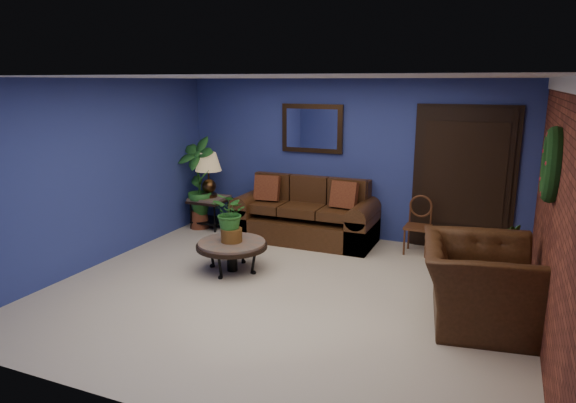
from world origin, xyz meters
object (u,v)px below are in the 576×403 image
at_px(coffee_table, 232,246).
at_px(end_table, 210,204).
at_px(table_lamp, 208,169).
at_px(armchair, 479,283).
at_px(sofa, 306,219).
at_px(side_chair, 419,221).

bearing_deg(coffee_table, end_table, 129.19).
xyz_separation_m(table_lamp, armchair, (4.45, -1.98, -0.59)).
bearing_deg(end_table, table_lamp, -56.31).
height_order(end_table, armchair, armchair).
bearing_deg(armchair, coffee_table, 75.62).
bearing_deg(sofa, end_table, -178.93).
bearing_deg(side_chair, table_lamp, -177.42).
xyz_separation_m(coffee_table, end_table, (-1.37, 1.68, 0.06)).
distance_m(coffee_table, armchair, 3.10).
bearing_deg(table_lamp, side_chair, 1.02).
height_order(side_chair, armchair, armchair).
bearing_deg(coffee_table, sofa, 77.03).
distance_m(sofa, table_lamp, 1.89).
distance_m(end_table, table_lamp, 0.60).
distance_m(sofa, armchair, 3.36).
distance_m(coffee_table, table_lamp, 2.27).
height_order(table_lamp, side_chair, table_lamp).
bearing_deg(armchair, table_lamp, 57.21).
relative_size(sofa, end_table, 3.76).
distance_m(sofa, end_table, 1.76).
bearing_deg(sofa, side_chair, 0.96).
relative_size(sofa, coffee_table, 2.35).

